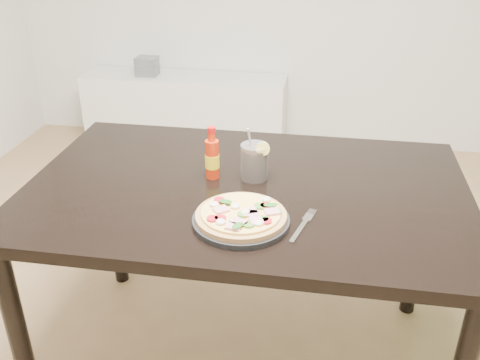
% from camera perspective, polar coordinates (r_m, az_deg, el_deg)
% --- Properties ---
extents(dining_table, '(1.40, 0.90, 0.75)m').
position_cam_1_polar(dining_table, '(1.74, 0.65, -2.98)').
color(dining_table, black).
rests_on(dining_table, ground).
extents(plate, '(0.27, 0.27, 0.02)m').
position_cam_1_polar(plate, '(1.50, 0.10, -4.35)').
color(plate, black).
rests_on(plate, dining_table).
extents(pizza, '(0.26, 0.26, 0.03)m').
position_cam_1_polar(pizza, '(1.49, 0.16, -3.75)').
color(pizza, '#B67F52').
rests_on(pizza, plate).
extents(hot_sauce_bottle, '(0.05, 0.05, 0.18)m').
position_cam_1_polar(hot_sauce_bottle, '(1.73, -2.99, 2.38)').
color(hot_sauce_bottle, red).
rests_on(hot_sauce_bottle, dining_table).
extents(cola_cup, '(0.10, 0.09, 0.18)m').
position_cam_1_polar(cola_cup, '(1.72, 1.55, 1.88)').
color(cola_cup, black).
rests_on(cola_cup, dining_table).
extents(fork, '(0.07, 0.19, 0.00)m').
position_cam_1_polar(fork, '(1.51, 6.79, -4.70)').
color(fork, silver).
rests_on(fork, dining_table).
extents(media_console, '(1.40, 0.34, 0.50)m').
position_cam_1_polar(media_console, '(3.83, -5.84, 7.37)').
color(media_console, white).
rests_on(media_console, ground).
extents(cd_stack, '(0.14, 0.12, 0.13)m').
position_cam_1_polar(cd_stack, '(3.79, -9.88, 11.87)').
color(cd_stack, slate).
rests_on(cd_stack, media_console).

